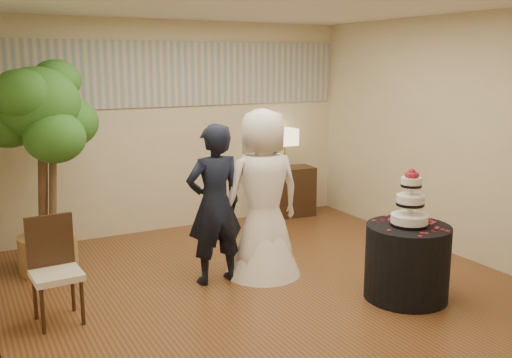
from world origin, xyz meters
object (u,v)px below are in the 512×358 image
groom (215,204)px  wedding_cake (410,197)px  cake_table (407,262)px  bride (263,193)px  ficus_tree (42,166)px  table_lamp (285,148)px  side_chair (56,272)px  console (284,192)px

groom → wedding_cake: size_ratio=3.00×
cake_table → bride: bearing=127.0°
wedding_cake → ficus_tree: (-2.96, 2.40, 0.16)m
bride → wedding_cake: bride is taller
bride → table_lamp: bearing=-125.1°
bride → groom: bearing=-1.5°
cake_table → table_lamp: table_lamp is taller
table_lamp → side_chair: (-3.57, -2.11, -0.55)m
bride → table_lamp: bride is taller
bride → console: bride is taller
bride → wedding_cake: (0.92, -1.22, 0.11)m
groom → cake_table: bearing=138.6°
groom → cake_table: size_ratio=2.07×
bride → wedding_cake: bearing=128.3°
groom → console: (1.96, 1.89, -0.47)m
console → wedding_cake: bearing=-93.7°
bride → console: (1.41, 1.92, -0.53)m
bride → table_lamp: size_ratio=3.09×
table_lamp → ficus_tree: 3.53m
groom → cake_table: (1.47, -1.25, -0.47)m
wedding_cake → ficus_tree: ficus_tree is taller
bride → cake_table: size_ratio=2.23×
cake_table → table_lamp: size_ratio=1.38×
groom → table_lamp: 2.73m
wedding_cake → ficus_tree: 3.81m
bride → side_chair: size_ratio=1.92×
cake_table → table_lamp: 3.25m
wedding_cake → console: size_ratio=0.63×
groom → wedding_cake: (1.47, -1.25, 0.17)m
table_lamp → ficus_tree: (-3.45, -0.73, 0.15)m
cake_table → table_lamp: bearing=81.0°
wedding_cake → side_chair: (-3.07, 1.03, -0.54)m
cake_table → wedding_cake: wedding_cake is taller
cake_table → table_lamp: (0.49, 3.14, 0.66)m
groom → side_chair: groom is taller
wedding_cake → side_chair: 3.29m
table_lamp → ficus_tree: ficus_tree is taller
table_lamp → side_chair: table_lamp is taller
groom → bride: 0.55m
cake_table → wedding_cake: size_ratio=1.45×
groom → console: 2.76m
wedding_cake → console: 3.24m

